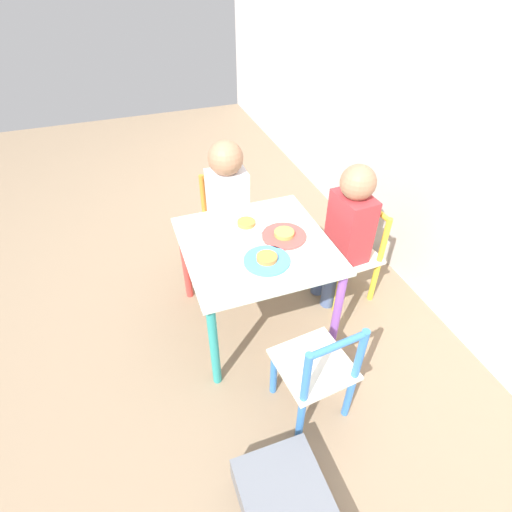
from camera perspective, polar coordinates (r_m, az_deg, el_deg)
The scene contains 12 objects.
ground_plane at distance 2.00m, azimuth 0.00°, elevation -8.92°, with size 6.00×6.00×0.00m, color #8C755B.
house_wall at distance 1.84m, azimuth 31.23°, elevation 28.69°, with size 6.00×0.06×2.60m.
kids_table at distance 1.72m, azimuth 0.00°, elevation 0.11°, with size 0.61×0.61×0.47m.
chair_orange at distance 2.22m, azimuth -4.16°, elevation 4.97°, with size 0.27×0.27×0.50m.
chair_yellow at distance 2.04m, azimuth 13.55°, elevation 0.22°, with size 0.28×0.28×0.50m.
chair_blue at distance 1.54m, azimuth 8.66°, elevation -15.92°, with size 0.28×0.28×0.50m.
child_left at distance 2.06m, azimuth -3.99°, elevation 8.61°, with size 0.22×0.20×0.73m.
child_back at distance 1.89m, azimuth 12.91°, elevation 4.22°, with size 0.21×0.22×0.73m.
plate_left at distance 1.77m, azimuth -1.40°, elevation 4.48°, with size 0.18×0.18×0.03m.
plate_back at distance 1.71m, azimuth 4.04°, elevation 2.98°, with size 0.19×0.19×0.03m.
plate_right at distance 1.58m, azimuth 1.56°, elevation -0.55°, with size 0.18×0.18×0.03m.
storage_bin at distance 1.51m, azimuth 4.43°, elevation -32.20°, with size 0.35×0.27×0.13m.
Camera 1 is at (1.25, -0.45, 1.50)m, focal length 28.00 mm.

